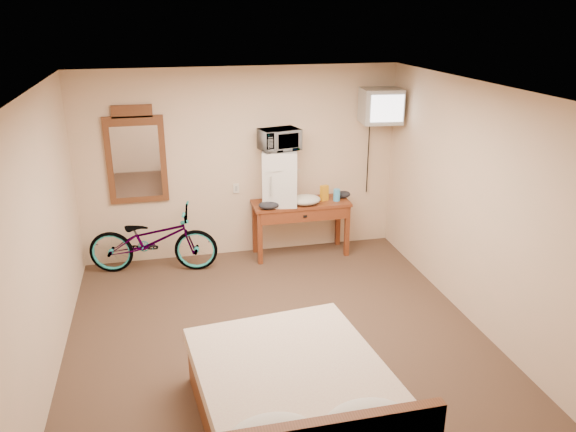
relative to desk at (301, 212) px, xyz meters
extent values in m
plane|color=#432B21|center=(-0.75, -2.00, -0.62)|extent=(4.60, 4.60, 0.00)
plane|color=silver|center=(-0.75, -2.00, 1.88)|extent=(4.60, 4.60, 0.00)
cube|color=beige|center=(-0.75, 0.30, 0.63)|extent=(4.20, 0.04, 2.50)
cube|color=beige|center=(-0.75, -4.30, 0.63)|extent=(4.20, 0.04, 2.50)
cube|color=beige|center=(-2.85, -2.00, 0.63)|extent=(0.04, 4.60, 2.50)
cube|color=beige|center=(1.35, -2.00, 0.63)|extent=(0.04, 4.60, 2.50)
cube|color=silver|center=(-0.83, 0.29, 0.30)|extent=(0.08, 0.01, 0.13)
cube|color=brown|center=(0.00, 0.04, 0.11)|extent=(1.29, 0.50, 0.04)
cube|color=brown|center=(-0.59, -0.16, -0.27)|extent=(0.06, 0.06, 0.71)
cube|color=brown|center=(0.59, -0.16, -0.27)|extent=(0.06, 0.06, 0.71)
cube|color=brown|center=(-0.59, 0.24, -0.27)|extent=(0.06, 0.06, 0.71)
cube|color=brown|center=(0.59, 0.24, -0.27)|extent=(0.06, 0.06, 0.71)
cube|color=brown|center=(0.00, -0.18, 0.01)|extent=(1.17, 0.05, 0.16)
cube|color=black|center=(0.00, -0.20, 0.01)|extent=(0.05, 0.02, 0.03)
cube|color=silver|center=(-0.29, 0.03, 0.49)|extent=(0.52, 0.51, 0.72)
cube|color=#9E9D98|center=(-0.29, -0.18, 0.63)|extent=(0.44, 0.01, 0.00)
cylinder|color=#9E9D98|center=(-0.45, -0.19, 0.44)|extent=(0.02, 0.02, 0.26)
imported|color=silver|center=(-0.29, 0.03, 0.99)|extent=(0.55, 0.43, 0.27)
cube|color=orange|center=(0.32, 0.03, 0.23)|extent=(0.12, 0.09, 0.21)
cylinder|color=#42A4E2|center=(0.48, -0.02, 0.21)|extent=(0.09, 0.09, 0.16)
ellipsoid|color=beige|center=(0.04, -0.07, 0.19)|extent=(0.40, 0.31, 0.12)
ellipsoid|color=black|center=(-0.47, -0.14, 0.18)|extent=(0.27, 0.20, 0.10)
ellipsoid|color=black|center=(0.61, 0.08, 0.17)|extent=(0.20, 0.16, 0.09)
cube|color=black|center=(1.05, 0.28, 1.26)|extent=(0.14, 0.02, 0.14)
cylinder|color=black|center=(1.05, 0.24, 1.26)|extent=(0.05, 0.30, 0.05)
cube|color=#9E9D98|center=(1.05, 0.02, 1.36)|extent=(0.55, 0.47, 0.44)
cube|color=white|center=(1.05, -0.20, 1.36)|extent=(0.42, 0.05, 0.34)
cube|color=black|center=(1.05, 0.23, 1.36)|extent=(0.32, 0.04, 0.27)
cube|color=brown|center=(-2.07, 0.27, 0.76)|extent=(0.73, 0.04, 1.11)
cube|color=brown|center=(-2.07, 0.27, 1.37)|extent=(0.49, 0.04, 0.16)
cube|color=white|center=(-2.07, 0.25, 0.74)|extent=(0.58, 0.01, 0.91)
imported|color=black|center=(-1.95, -0.05, -0.20)|extent=(1.68, 0.82, 0.85)
cube|color=brown|center=(-0.88, -3.30, -0.42)|extent=(1.58, 1.99, 0.40)
cube|color=beige|center=(-0.88, -3.30, -0.17)|extent=(1.62, 2.03, 0.14)
ellipsoid|color=beige|center=(-0.56, -3.95, -0.04)|extent=(0.57, 0.35, 0.20)
camera|label=1|loc=(-1.76, -6.81, 2.54)|focal=35.00mm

